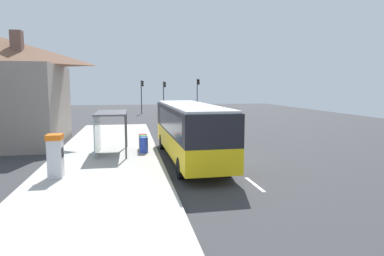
{
  "coord_description": "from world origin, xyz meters",
  "views": [
    {
      "loc": [
        -4.99,
        -19.49,
        4.22
      ],
      "look_at": [
        -1.0,
        2.18,
        1.5
      ],
      "focal_mm": 31.67,
      "sensor_mm": 36.0,
      "label": 1
    }
  ],
  "objects_px": {
    "traffic_light_near_side": "(198,91)",
    "bus_shelter": "(106,122)",
    "white_van": "(194,112)",
    "recycling_bin_blue": "(144,145)",
    "bus": "(189,129)",
    "recycling_bin_green": "(143,143)",
    "traffic_light_median": "(164,92)",
    "ticket_machine": "(55,155)",
    "recycling_bin_red": "(143,141)",
    "sedan_near": "(175,108)",
    "traffic_light_far_side": "(142,92)",
    "sedan_far": "(182,110)"
  },
  "relations": [
    {
      "from": "recycling_bin_green",
      "to": "traffic_light_far_side",
      "type": "relative_size",
      "value": 0.18
    },
    {
      "from": "traffic_light_far_side",
      "to": "bus_shelter",
      "type": "height_order",
      "value": "traffic_light_far_side"
    },
    {
      "from": "white_van",
      "to": "bus_shelter",
      "type": "distance_m",
      "value": 19.05
    },
    {
      "from": "traffic_light_far_side",
      "to": "traffic_light_median",
      "type": "relative_size",
      "value": 1.03
    },
    {
      "from": "traffic_light_near_side",
      "to": "bus_shelter",
      "type": "relative_size",
      "value": 1.35
    },
    {
      "from": "white_van",
      "to": "ticket_machine",
      "type": "relative_size",
      "value": 2.7
    },
    {
      "from": "traffic_light_median",
      "to": "recycling_bin_green",
      "type": "bearing_deg",
      "value": -98.11
    },
    {
      "from": "sedan_near",
      "to": "bus_shelter",
      "type": "bearing_deg",
      "value": -104.51
    },
    {
      "from": "recycling_bin_green",
      "to": "bus_shelter",
      "type": "bearing_deg",
      "value": -169.46
    },
    {
      "from": "white_van",
      "to": "ticket_machine",
      "type": "height_order",
      "value": "white_van"
    },
    {
      "from": "recycling_bin_blue",
      "to": "bus_shelter",
      "type": "xyz_separation_m",
      "value": [
        -2.21,
        0.29,
        1.44
      ]
    },
    {
      "from": "white_van",
      "to": "bus_shelter",
      "type": "bearing_deg",
      "value": -116.9
    },
    {
      "from": "bus",
      "to": "recycling_bin_green",
      "type": "relative_size",
      "value": 11.63
    },
    {
      "from": "sedan_near",
      "to": "ticket_machine",
      "type": "bearing_deg",
      "value": -105.19
    },
    {
      "from": "sedan_far",
      "to": "traffic_light_far_side",
      "type": "distance_m",
      "value": 7.85
    },
    {
      "from": "bus_shelter",
      "to": "white_van",
      "type": "bearing_deg",
      "value": 63.1
    },
    {
      "from": "traffic_light_near_side",
      "to": "bus_shelter",
      "type": "bearing_deg",
      "value": -110.96
    },
    {
      "from": "bus",
      "to": "recycling_bin_green",
      "type": "distance_m",
      "value": 3.81
    },
    {
      "from": "bus",
      "to": "recycling_bin_green",
      "type": "height_order",
      "value": "bus"
    },
    {
      "from": "sedan_near",
      "to": "recycling_bin_red",
      "type": "relative_size",
      "value": 4.72
    },
    {
      "from": "white_van",
      "to": "traffic_light_median",
      "type": "bearing_deg",
      "value": 96.54
    },
    {
      "from": "traffic_light_median",
      "to": "recycling_bin_red",
      "type": "bearing_deg",
      "value": -98.29
    },
    {
      "from": "bus",
      "to": "recycling_bin_blue",
      "type": "distance_m",
      "value": 3.36
    },
    {
      "from": "white_van",
      "to": "sedan_near",
      "type": "distance_m",
      "value": 16.68
    },
    {
      "from": "bus",
      "to": "traffic_light_median",
      "type": "distance_m",
      "value": 34.99
    },
    {
      "from": "recycling_bin_green",
      "to": "ticket_machine",
      "type": "bearing_deg",
      "value": -125.49
    },
    {
      "from": "bus_shelter",
      "to": "recycling_bin_red",
      "type": "bearing_deg",
      "value": 26.68
    },
    {
      "from": "traffic_light_median",
      "to": "bus_shelter",
      "type": "bearing_deg",
      "value": -101.77
    },
    {
      "from": "recycling_bin_red",
      "to": "traffic_light_far_side",
      "type": "relative_size",
      "value": 0.18
    },
    {
      "from": "recycling_bin_blue",
      "to": "traffic_light_far_side",
      "type": "distance_m",
      "value": 32.31
    },
    {
      "from": "traffic_light_median",
      "to": "white_van",
      "type": "bearing_deg",
      "value": -83.46
    },
    {
      "from": "traffic_light_median",
      "to": "bus",
      "type": "bearing_deg",
      "value": -93.46
    },
    {
      "from": "traffic_light_far_side",
      "to": "bus_shelter",
      "type": "relative_size",
      "value": 1.29
    },
    {
      "from": "sedan_far",
      "to": "traffic_light_far_side",
      "type": "bearing_deg",
      "value": 136.89
    },
    {
      "from": "white_van",
      "to": "bus",
      "type": "bearing_deg",
      "value": -101.52
    },
    {
      "from": "sedan_near",
      "to": "white_van",
      "type": "bearing_deg",
      "value": -90.33
    },
    {
      "from": "sedan_far",
      "to": "traffic_light_median",
      "type": "distance_m",
      "value": 6.66
    },
    {
      "from": "sedan_far",
      "to": "recycling_bin_red",
      "type": "xyz_separation_m",
      "value": [
        -6.5,
        -25.71,
        -0.14
      ]
    },
    {
      "from": "bus",
      "to": "white_van",
      "type": "xyz_separation_m",
      "value": [
        3.91,
        19.19,
        -0.5
      ]
    },
    {
      "from": "recycling_bin_blue",
      "to": "traffic_light_median",
      "type": "bearing_deg",
      "value": 82.06
    },
    {
      "from": "ticket_machine",
      "to": "recycling_bin_red",
      "type": "distance_m",
      "value": 7.63
    },
    {
      "from": "recycling_bin_blue",
      "to": "recycling_bin_green",
      "type": "xyz_separation_m",
      "value": [
        0.0,
        0.7,
        0.0
      ]
    },
    {
      "from": "white_van",
      "to": "recycling_bin_blue",
      "type": "bearing_deg",
      "value": -110.34
    },
    {
      "from": "sedan_far",
      "to": "traffic_light_near_side",
      "type": "height_order",
      "value": "traffic_light_near_side"
    },
    {
      "from": "recycling_bin_green",
      "to": "white_van",
      "type": "bearing_deg",
      "value": 68.88
    },
    {
      "from": "recycling_bin_red",
      "to": "traffic_light_far_side",
      "type": "distance_m",
      "value": 30.91
    },
    {
      "from": "ticket_machine",
      "to": "traffic_light_median",
      "type": "distance_m",
      "value": 39.04
    },
    {
      "from": "sedan_far",
      "to": "ticket_machine",
      "type": "relative_size",
      "value": 2.3
    },
    {
      "from": "sedan_far",
      "to": "bus_shelter",
      "type": "xyz_separation_m",
      "value": [
        -8.72,
        -26.82,
        1.31
      ]
    },
    {
      "from": "traffic_light_far_side",
      "to": "traffic_light_median",
      "type": "height_order",
      "value": "traffic_light_far_side"
    }
  ]
}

